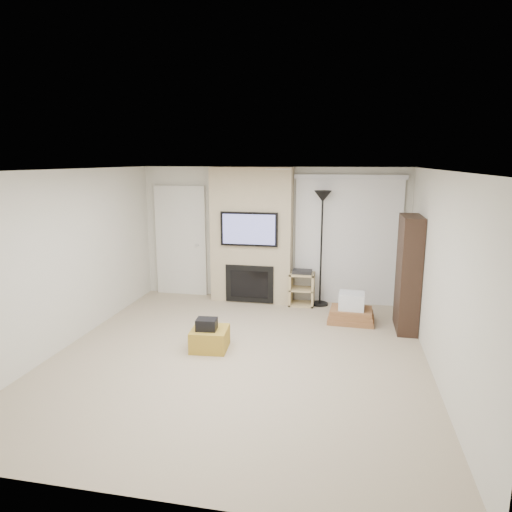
% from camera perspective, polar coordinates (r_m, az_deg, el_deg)
% --- Properties ---
extents(floor, '(5.00, 5.50, 0.00)m').
position_cam_1_polar(floor, '(6.37, -2.15, -12.41)').
color(floor, tan).
rests_on(floor, ground).
extents(ceiling, '(5.00, 5.50, 0.00)m').
position_cam_1_polar(ceiling, '(5.80, -2.35, 10.70)').
color(ceiling, white).
rests_on(ceiling, wall_back).
extents(wall_back, '(5.00, 0.00, 2.50)m').
position_cam_1_polar(wall_back, '(8.61, 2.01, 2.74)').
color(wall_back, beige).
rests_on(wall_back, ground).
extents(wall_front, '(5.00, 0.00, 2.50)m').
position_cam_1_polar(wall_front, '(3.48, -13.05, -11.65)').
color(wall_front, beige).
rests_on(wall_front, ground).
extents(wall_left, '(0.00, 5.50, 2.50)m').
position_cam_1_polar(wall_left, '(6.97, -22.66, -0.37)').
color(wall_left, beige).
rests_on(wall_left, ground).
extents(wall_right, '(0.00, 5.50, 2.50)m').
position_cam_1_polar(wall_right, '(5.92, 22.04, -2.38)').
color(wall_right, beige).
rests_on(wall_right, ground).
extents(hvac_vent, '(0.35, 0.18, 0.01)m').
position_cam_1_polar(hvac_vent, '(6.51, 2.82, 10.80)').
color(hvac_vent, silver).
rests_on(hvac_vent, ceiling).
extents(ottoman, '(0.54, 0.54, 0.30)m').
position_cam_1_polar(ottoman, '(6.57, -5.80, -10.26)').
color(ottoman, '#A68329').
rests_on(ottoman, floor).
extents(black_bag, '(0.30, 0.24, 0.16)m').
position_cam_1_polar(black_bag, '(6.45, -6.19, -8.48)').
color(black_bag, black).
rests_on(black_bag, ottoman).
extents(fireplace_wall, '(1.50, 0.47, 2.50)m').
position_cam_1_polar(fireplace_wall, '(8.47, -0.56, 2.50)').
color(fireplace_wall, tan).
rests_on(fireplace_wall, floor).
extents(entry_door, '(1.02, 0.11, 2.14)m').
position_cam_1_polar(entry_door, '(9.07, -9.34, 1.80)').
color(entry_door, silver).
rests_on(entry_door, floor).
extents(vertical_blinds, '(1.98, 0.10, 2.37)m').
position_cam_1_polar(vertical_blinds, '(8.45, 11.38, 2.49)').
color(vertical_blinds, silver).
rests_on(vertical_blinds, floor).
extents(floor_lamp, '(0.31, 0.31, 2.09)m').
position_cam_1_polar(floor_lamp, '(8.21, 8.28, 4.99)').
color(floor_lamp, black).
rests_on(floor_lamp, floor).
extents(av_stand, '(0.45, 0.38, 0.66)m').
position_cam_1_polar(av_stand, '(8.42, 5.76, -3.83)').
color(av_stand, tan).
rests_on(av_stand, floor).
extents(box_stack, '(0.77, 0.59, 0.50)m').
position_cam_1_polar(box_stack, '(7.72, 11.81, -6.72)').
color(box_stack, brown).
rests_on(box_stack, floor).
extents(bookshelf, '(0.30, 0.80, 1.80)m').
position_cam_1_polar(bookshelf, '(7.43, 18.50, -2.11)').
color(bookshelf, black).
rests_on(bookshelf, floor).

